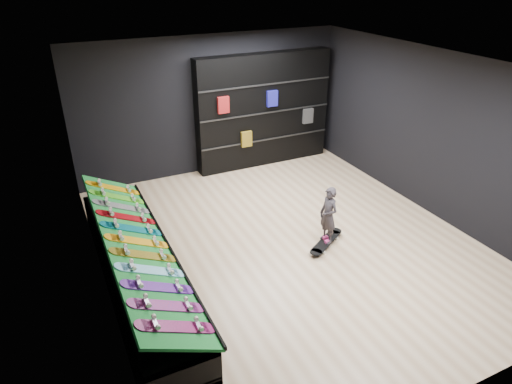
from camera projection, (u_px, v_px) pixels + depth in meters
name	position (u px, v px, depth m)	size (l,w,h in m)	color
floor	(287.00, 243.00, 7.85)	(6.00, 7.00, 0.01)	beige
ceiling	(294.00, 66.00, 6.48)	(6.00, 7.00, 0.01)	white
wall_back	(211.00, 105.00, 9.97)	(6.00, 0.02, 3.00)	black
wall_front	(471.00, 294.00, 4.36)	(6.00, 0.02, 3.00)	black
wall_left	(92.00, 202.00, 6.01)	(0.02, 7.00, 3.00)	black
wall_right	(433.00, 134.00, 8.32)	(0.02, 7.00, 3.00)	black
display_rack	(137.00, 270.00, 6.75)	(0.90, 4.50, 0.50)	black
turf_ramp	(137.00, 243.00, 6.56)	(1.00, 4.50, 0.04)	#106723
back_shelving	(263.00, 110.00, 10.39)	(3.19, 0.37, 2.55)	black
floor_skateboard	(326.00, 243.00, 7.76)	(0.98, 0.22, 0.09)	black
child	(328.00, 226.00, 7.61)	(0.23, 0.16, 0.60)	black
display_board_0	(176.00, 327.00, 5.03)	(0.98, 0.22, 0.09)	#E5198C
display_board_1	(167.00, 306.00, 5.33)	(0.98, 0.22, 0.09)	#2626BF
display_board_2	(158.00, 287.00, 5.64)	(0.98, 0.22, 0.09)	purple
display_board_3	(151.00, 270.00, 5.94)	(0.98, 0.22, 0.09)	#0CB2E5
display_board_4	(144.00, 255.00, 6.25)	(0.98, 0.22, 0.09)	yellow
display_board_5	(138.00, 241.00, 6.55)	(0.98, 0.22, 0.09)	orange
display_board_6	(132.00, 229.00, 6.86)	(0.98, 0.22, 0.09)	#0C8C99
display_board_7	(127.00, 217.00, 7.16)	(0.98, 0.22, 0.09)	red
display_board_8	(122.00, 207.00, 7.47)	(0.98, 0.22, 0.09)	black
display_board_9	(118.00, 197.00, 7.77)	(0.98, 0.22, 0.09)	green
display_board_10	(114.00, 188.00, 8.08)	(0.98, 0.22, 0.09)	yellow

